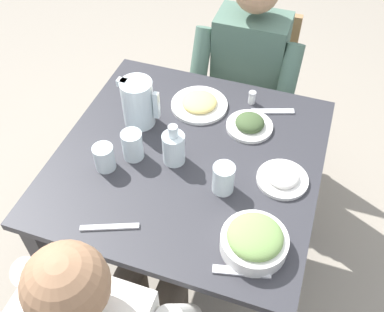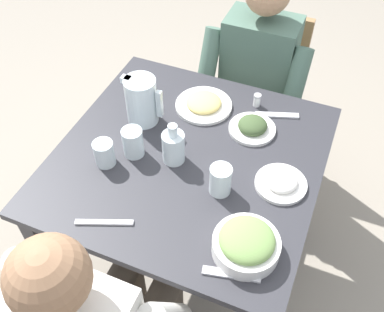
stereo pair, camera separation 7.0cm
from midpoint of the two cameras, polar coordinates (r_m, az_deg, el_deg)
name	(u,v)px [view 1 (the left image)]	position (r m, az deg, el deg)	size (l,w,h in m)	color
ground_plane	(189,260)	(2.20, -1.27, -13.34)	(8.00, 8.00, 0.00)	gray
dining_table	(189,177)	(1.68, -1.62, -2.83)	(0.94, 0.94, 0.75)	#2D2D33
chair_far	(250,85)	(2.33, 6.68, 9.07)	(0.40, 0.40, 0.86)	#997047
diner_far	(243,87)	(2.08, 5.64, 8.91)	(0.48, 0.53, 1.15)	#4C6B5B
water_pitcher	(138,103)	(1.66, -8.20, 6.81)	(0.16, 0.12, 0.19)	silver
salad_bowl	(254,240)	(1.33, 6.58, -10.82)	(0.20, 0.20, 0.09)	white
plate_fries	(199,103)	(1.77, -0.18, 6.81)	(0.23, 0.23, 0.04)	white
plate_dolmas	(250,124)	(1.68, 6.30, 4.10)	(0.18, 0.18, 0.05)	white
plate_yoghurt	(283,178)	(1.52, 10.39, -2.82)	(0.18, 0.18, 0.04)	white
water_glass_near_left	(104,158)	(1.55, -12.57, -0.22)	(0.07, 0.07, 0.10)	silver
water_glass_far_left	(223,178)	(1.45, 2.71, -2.95)	(0.07, 0.07, 0.11)	silver
water_glass_by_pitcher	(132,145)	(1.56, -8.99, 1.36)	(0.07, 0.07, 0.11)	silver
oil_carafe	(174,149)	(1.53, -3.69, 0.87)	(0.08, 0.08, 0.16)	silver
salt_shaker	(252,97)	(1.79, 6.67, 7.53)	(0.03, 0.03, 0.05)	white
fork_near	(242,272)	(1.32, 4.90, -14.74)	(0.17, 0.03, 0.01)	silver
knife_near	(110,227)	(1.42, -12.02, -9.03)	(0.18, 0.02, 0.01)	silver
fork_far	(273,111)	(1.77, 9.30, 5.70)	(0.17, 0.03, 0.01)	silver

